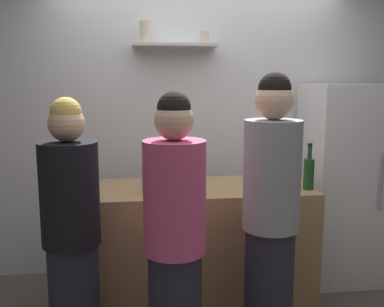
% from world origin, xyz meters
% --- Properties ---
extents(back_wall_assembly, '(4.80, 0.32, 2.60)m').
position_xyz_m(back_wall_assembly, '(-0.00, 1.25, 1.30)').
color(back_wall_assembly, white).
rests_on(back_wall_assembly, ground).
extents(refrigerator, '(0.61, 0.65, 1.68)m').
position_xyz_m(refrigerator, '(1.19, 0.85, 0.84)').
color(refrigerator, white).
rests_on(refrigerator, ground).
extents(counter, '(1.76, 0.69, 0.93)m').
position_xyz_m(counter, '(-0.14, 0.51, 0.47)').
color(counter, '#9E7A51').
rests_on(counter, ground).
extents(baking_pan, '(0.34, 0.24, 0.05)m').
position_xyz_m(baking_pan, '(-0.30, 0.61, 0.96)').
color(baking_pan, gray).
rests_on(baking_pan, counter).
extents(utensil_holder, '(0.12, 0.12, 0.22)m').
position_xyz_m(utensil_holder, '(0.54, 0.56, 0.99)').
color(utensil_holder, '#B2B2B7').
rests_on(utensil_holder, counter).
extents(wine_bottle_amber_glass, '(0.08, 0.08, 0.32)m').
position_xyz_m(wine_bottle_amber_glass, '(-0.15, 0.21, 1.05)').
color(wine_bottle_amber_glass, '#472814').
rests_on(wine_bottle_amber_glass, counter).
extents(wine_bottle_pale_glass, '(0.07, 0.07, 0.32)m').
position_xyz_m(wine_bottle_pale_glass, '(-0.24, 0.29, 1.06)').
color(wine_bottle_pale_glass, '#B2BFB2').
rests_on(wine_bottle_pale_glass, counter).
extents(wine_bottle_green_glass, '(0.08, 0.08, 0.34)m').
position_xyz_m(wine_bottle_green_glass, '(0.69, 0.33, 1.06)').
color(wine_bottle_green_glass, '#19471E').
rests_on(wine_bottle_green_glass, counter).
extents(water_bottle_plastic, '(0.08, 0.08, 0.26)m').
position_xyz_m(water_bottle_plastic, '(-0.47, 0.38, 1.05)').
color(water_bottle_plastic, silver).
rests_on(water_bottle_plastic, counter).
extents(person_grey_hoodie, '(0.34, 0.34, 1.76)m').
position_xyz_m(person_grey_hoodie, '(0.26, -0.17, 0.88)').
color(person_grey_hoodie, '#262633').
rests_on(person_grey_hoodie, ground).
extents(person_pink_top, '(0.34, 0.34, 1.66)m').
position_xyz_m(person_pink_top, '(-0.34, -0.34, 0.82)').
color(person_pink_top, '#262633').
rests_on(person_pink_top, ground).
extents(person_blonde, '(0.34, 0.34, 1.62)m').
position_xyz_m(person_blonde, '(-0.92, -0.11, 0.80)').
color(person_blonde, '#262633').
rests_on(person_blonde, ground).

